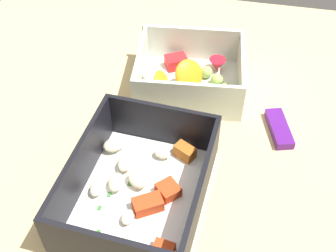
{
  "coord_description": "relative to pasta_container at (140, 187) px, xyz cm",
  "views": [
    {
      "loc": [
        38.45,
        8.1,
        46.11
      ],
      "look_at": [
        -1.42,
        -0.15,
        4.0
      ],
      "focal_mm": 46.17,
      "sensor_mm": 36.0,
      "label": 1
    }
  ],
  "objects": [
    {
      "name": "pasta_container",
      "position": [
        0.0,
        0.0,
        0.0
      ],
      "size": [
        20.68,
        16.59,
        6.99
      ],
      "rotation": [
        0.0,
        0.0,
        -0.07
      ],
      "color": "white",
      "rests_on": "table_surface"
    },
    {
      "name": "fruit_bowl",
      "position": [
        -21.53,
        2.21,
        -0.03
      ],
      "size": [
        15.48,
        17.06,
        6.32
      ],
      "rotation": [
        0.0,
        0.0,
        0.1
      ],
      "color": "silver",
      "rests_on": "table_surface"
    },
    {
      "name": "candy_bar",
      "position": [
        -14.73,
        16.18,
        -1.62
      ],
      "size": [
        7.4,
        4.32,
        1.2
      ],
      "primitive_type": "cube",
      "rotation": [
        0.0,
        0.0,
        0.29
      ],
      "color": "#51197A",
      "rests_on": "table_surface"
    },
    {
      "name": "table_surface",
      "position": [
        -9.31,
        1.32,
        -3.22
      ],
      "size": [
        80.0,
        80.0,
        2.0
      ],
      "primitive_type": "cube",
      "color": "tan",
      "rests_on": "ground"
    }
  ]
}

